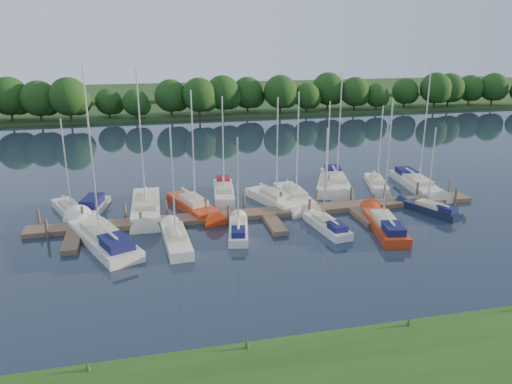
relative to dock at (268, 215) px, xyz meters
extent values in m
plane|color=#192032|center=(0.00, -7.31, -0.20)|extent=(260.00, 260.00, 0.00)
cube|color=brown|center=(0.00, 0.69, 0.00)|extent=(40.00, 2.00, 0.40)
cube|color=brown|center=(-16.00, -2.31, 0.00)|extent=(1.20, 4.00, 0.40)
cube|color=brown|center=(-8.00, -2.31, 0.00)|extent=(1.20, 4.00, 0.40)
cube|color=brown|center=(0.00, -2.31, 0.00)|extent=(1.20, 4.00, 0.40)
cube|color=brown|center=(8.00, -2.31, 0.00)|extent=(1.20, 4.00, 0.40)
cube|color=brown|center=(16.00, -2.31, 0.00)|extent=(1.20, 4.00, 0.40)
cylinder|color=#473D33|center=(-19.00, 1.99, 0.40)|extent=(0.24, 0.24, 2.00)
cylinder|color=#473D33|center=(-15.55, 1.99, 0.40)|extent=(0.24, 0.24, 2.00)
cylinder|color=#473D33|center=(-12.09, 1.99, 0.40)|extent=(0.24, 0.24, 2.00)
cylinder|color=#473D33|center=(-8.64, 1.99, 0.40)|extent=(0.24, 0.24, 2.00)
cylinder|color=#473D33|center=(-5.18, 1.99, 0.40)|extent=(0.24, 0.24, 2.00)
cylinder|color=#473D33|center=(-1.73, 1.99, 0.40)|extent=(0.24, 0.24, 2.00)
cylinder|color=#473D33|center=(1.73, 1.99, 0.40)|extent=(0.24, 0.24, 2.00)
cylinder|color=#473D33|center=(5.18, 1.99, 0.40)|extent=(0.24, 0.24, 2.00)
cylinder|color=#473D33|center=(8.64, 1.99, 0.40)|extent=(0.24, 0.24, 2.00)
cylinder|color=#473D33|center=(12.09, 1.99, 0.40)|extent=(0.24, 0.24, 2.00)
cylinder|color=#473D33|center=(15.55, 1.99, 0.40)|extent=(0.24, 0.24, 2.00)
cylinder|color=#473D33|center=(19.00, 1.99, 0.40)|extent=(0.24, 0.24, 2.00)
cylinder|color=#473D33|center=(-18.00, -0.61, 0.40)|extent=(0.24, 0.24, 2.00)
cylinder|color=#473D33|center=(-10.80, -0.61, 0.40)|extent=(0.24, 0.24, 2.00)
cylinder|color=#473D33|center=(-3.60, -0.61, 0.40)|extent=(0.24, 0.24, 2.00)
cylinder|color=#473D33|center=(3.60, -0.61, 0.40)|extent=(0.24, 0.24, 2.00)
cylinder|color=#473D33|center=(10.80, -0.61, 0.40)|extent=(0.24, 0.24, 2.00)
cylinder|color=#473D33|center=(18.00, -0.61, 0.40)|extent=(0.24, 0.24, 2.00)
cube|color=#1E4018|center=(0.00, 67.69, 0.10)|extent=(180.00, 30.00, 0.60)
cube|color=#375123|center=(0.00, 92.69, 0.50)|extent=(220.00, 40.00, 1.40)
cylinder|color=#38281C|center=(-33.10, 53.00, 1.11)|extent=(0.36, 0.36, 2.62)
sphere|color=#14350E|center=(-33.10, 53.00, 4.31)|extent=(6.11, 6.11, 6.11)
sphere|color=#14350E|center=(-31.79, 53.20, 3.44)|extent=(4.36, 4.36, 4.36)
cylinder|color=#38281C|center=(-26.41, 55.10, 1.08)|extent=(0.36, 0.36, 2.56)
sphere|color=#14350E|center=(-26.41, 55.10, 4.21)|extent=(5.98, 5.98, 5.98)
sphere|color=#14350E|center=(-25.13, 55.30, 3.36)|extent=(4.27, 4.27, 4.27)
cylinder|color=#38281C|center=(-22.64, 54.60, 1.01)|extent=(0.36, 0.36, 2.42)
sphere|color=#14350E|center=(-22.64, 54.60, 3.96)|extent=(5.64, 5.64, 5.64)
sphere|color=#14350E|center=(-21.43, 54.80, 3.16)|extent=(4.03, 4.03, 4.03)
cylinder|color=#38281C|center=(-15.45, 56.63, 0.95)|extent=(0.36, 0.36, 2.29)
sphere|color=#14350E|center=(-15.45, 56.63, 3.75)|extent=(5.35, 5.35, 5.35)
sphere|color=#14350E|center=(-14.31, 56.83, 2.99)|extent=(3.82, 3.82, 3.82)
cylinder|color=#38281C|center=(-10.99, 55.69, 0.90)|extent=(0.36, 0.36, 2.21)
sphere|color=#14350E|center=(-10.99, 55.69, 3.60)|extent=(5.15, 5.15, 5.15)
sphere|color=#14350E|center=(-9.88, 55.89, 2.87)|extent=(3.68, 3.68, 3.68)
cylinder|color=#38281C|center=(-6.46, 56.57, 1.10)|extent=(0.36, 0.36, 2.59)
sphere|color=#14350E|center=(-6.46, 56.57, 4.26)|extent=(6.04, 6.04, 6.04)
sphere|color=#14350E|center=(-5.17, 56.77, 3.40)|extent=(4.32, 4.32, 4.32)
cylinder|color=#38281C|center=(0.59, 53.00, 0.99)|extent=(0.36, 0.36, 2.37)
sphere|color=#14350E|center=(0.59, 53.00, 3.88)|extent=(5.53, 5.53, 5.53)
sphere|color=#14350E|center=(1.77, 53.20, 3.09)|extent=(3.95, 3.95, 3.95)
cylinder|color=#38281C|center=(4.59, 52.93, 1.18)|extent=(0.36, 0.36, 2.75)
sphere|color=#14350E|center=(4.59, 52.93, 4.54)|extent=(6.42, 6.42, 6.42)
sphere|color=#14350E|center=(5.97, 53.13, 3.62)|extent=(4.59, 4.59, 4.59)
cylinder|color=#38281C|center=(10.72, 55.27, 1.11)|extent=(0.36, 0.36, 2.62)
sphere|color=#14350E|center=(10.72, 55.27, 4.31)|extent=(6.11, 6.11, 6.11)
sphere|color=#14350E|center=(12.03, 55.47, 3.44)|extent=(4.37, 4.37, 4.37)
cylinder|color=#38281C|center=(15.04, 55.83, 0.96)|extent=(0.36, 0.36, 2.33)
sphere|color=#14350E|center=(15.04, 55.83, 3.81)|extent=(5.44, 5.44, 5.44)
sphere|color=#14350E|center=(16.20, 56.03, 3.04)|extent=(3.88, 3.88, 3.88)
cylinder|color=#38281C|center=(21.29, 56.15, 0.91)|extent=(0.36, 0.36, 2.21)
sphere|color=#14350E|center=(21.29, 56.15, 3.61)|extent=(5.16, 5.16, 5.16)
sphere|color=#14350E|center=(22.40, 56.35, 2.87)|extent=(3.69, 3.69, 3.69)
cylinder|color=#38281C|center=(27.52, 55.39, 1.02)|extent=(0.36, 0.36, 2.45)
sphere|color=#14350E|center=(27.52, 55.39, 4.01)|extent=(5.71, 5.71, 5.71)
sphere|color=#14350E|center=(28.74, 55.59, 3.20)|extent=(4.08, 4.08, 4.08)
cylinder|color=#38281C|center=(31.64, 56.02, 1.04)|extent=(0.36, 0.36, 2.48)
sphere|color=#14350E|center=(31.64, 56.02, 4.08)|extent=(5.79, 5.79, 5.79)
sphere|color=#14350E|center=(32.88, 56.22, 3.25)|extent=(4.14, 4.14, 4.14)
cylinder|color=#38281C|center=(37.22, 53.53, 0.99)|extent=(0.36, 0.36, 2.39)
sphere|color=#14350E|center=(37.22, 53.53, 3.91)|extent=(5.57, 5.57, 5.57)
sphere|color=#14350E|center=(38.42, 53.73, 3.11)|extent=(3.98, 3.98, 3.98)
cylinder|color=#38281C|center=(43.88, 56.22, 0.94)|extent=(0.36, 0.36, 2.27)
sphere|color=#14350E|center=(43.88, 56.22, 3.72)|extent=(5.30, 5.30, 5.30)
sphere|color=#14350E|center=(45.02, 56.42, 2.96)|extent=(3.79, 3.79, 3.79)
cylinder|color=#38281C|center=(48.26, 54.89, 0.79)|extent=(0.36, 0.36, 1.99)
sphere|color=#14350E|center=(48.26, 54.89, 3.22)|extent=(4.64, 4.64, 4.64)
sphere|color=#14350E|center=(49.25, 55.09, 2.56)|extent=(3.31, 3.31, 3.31)
cylinder|color=#38281C|center=(53.36, 52.96, 1.12)|extent=(0.36, 0.36, 2.65)
sphere|color=#14350E|center=(53.36, 52.96, 4.36)|extent=(6.17, 6.17, 6.17)
sphere|color=#14350E|center=(54.69, 53.16, 3.47)|extent=(4.41, 4.41, 4.41)
cylinder|color=#38281C|center=(59.77, 54.11, 1.17)|extent=(0.36, 0.36, 2.75)
sphere|color=#14350E|center=(59.77, 54.11, 4.53)|extent=(6.41, 6.41, 6.41)
sphere|color=#14350E|center=(61.14, 54.31, 3.61)|extent=(4.58, 4.58, 4.58)
cylinder|color=#38281C|center=(63.86, 55.92, 0.92)|extent=(0.36, 0.36, 2.24)
sphere|color=#14350E|center=(63.86, 55.92, 3.65)|extent=(5.22, 5.22, 5.22)
sphere|color=#14350E|center=(64.98, 56.12, 2.91)|extent=(3.73, 3.73, 3.73)
cube|color=silver|center=(-17.03, 5.20, -0.05)|extent=(3.79, 6.08, 0.99)
cone|color=silver|center=(-15.90, 2.48, -0.05)|extent=(1.56, 2.22, 0.83)
cube|color=beige|center=(-16.91, 4.93, 0.57)|extent=(2.16, 2.93, 0.45)
cylinder|color=silver|center=(-16.80, 4.66, 4.42)|extent=(0.12, 0.12, 7.97)
cylinder|color=silver|center=(-17.25, 5.75, 0.93)|extent=(1.11, 2.49, 0.10)
cylinder|color=silver|center=(-17.25, 5.75, 0.93)|extent=(1.09, 2.26, 0.20)
cube|color=silver|center=(-15.00, 5.12, -0.05)|extent=(2.96, 5.55, 0.97)
cone|color=silver|center=(-15.63, 2.56, -0.05)|extent=(1.23, 1.75, 0.87)
cube|color=#15184B|center=(-15.00, 5.12, 0.72)|extent=(2.05, 3.16, 0.88)
cube|color=silver|center=(-10.31, 4.59, -0.05)|extent=(2.75, 8.86, 1.15)
cone|color=silver|center=(-10.46, 0.20, -0.05)|extent=(1.33, 3.11, 1.23)
cube|color=beige|center=(-10.33, 4.15, 0.69)|extent=(1.98, 4.01, 0.52)
cylinder|color=silver|center=(-10.34, 3.72, 6.46)|extent=(0.12, 0.12, 11.86)
cylinder|color=silver|center=(-10.29, 5.47, 1.11)|extent=(0.23, 3.95, 0.10)
cylinder|color=silver|center=(-10.29, 5.47, 1.11)|extent=(0.32, 3.52, 0.20)
cube|color=#B93111|center=(-6.22, 3.72, -0.05)|extent=(4.24, 7.74, 1.24)
cone|color=#B93111|center=(-5.09, 0.17, -0.05)|extent=(1.78, 2.80, 1.04)
cube|color=beige|center=(-6.11, 3.37, 0.76)|extent=(2.51, 3.67, 0.57)
cylinder|color=silver|center=(-5.99, 3.01, 5.62)|extent=(0.12, 0.12, 10.06)
cylinder|color=silver|center=(-6.45, 4.43, 1.21)|extent=(1.11, 3.23, 0.10)
cylinder|color=silver|center=(-6.45, 4.43, 1.21)|extent=(1.09, 2.90, 0.20)
cube|color=silver|center=(-2.73, 6.96, -0.05)|extent=(2.73, 6.90, 1.21)
cone|color=silver|center=(-3.16, 3.63, -0.05)|extent=(1.23, 2.45, 0.94)
cube|color=beige|center=(-2.77, 6.63, 0.74)|extent=(1.79, 3.18, 0.55)
cube|color=maroon|center=(-2.48, 8.82, 0.85)|extent=(1.56, 2.17, 0.61)
cylinder|color=silver|center=(-2.81, 6.29, 5.10)|extent=(0.12, 0.12, 9.06)
cylinder|color=silver|center=(-2.64, 7.62, 1.18)|extent=(0.49, 3.01, 0.10)
cylinder|color=silver|center=(-2.64, 7.62, 1.18)|extent=(0.54, 2.69, 0.20)
cube|color=silver|center=(1.39, 3.72, -0.05)|extent=(4.07, 7.09, 1.21)
cone|color=silver|center=(2.52, 0.49, -0.05)|extent=(1.70, 2.58, 0.96)
cube|color=beige|center=(1.50, 3.39, 0.74)|extent=(2.37, 3.38, 0.55)
cylinder|color=silver|center=(1.62, 3.07, 5.19)|extent=(0.12, 0.12, 9.23)
cylinder|color=silver|center=(1.16, 4.36, 1.18)|extent=(1.11, 2.94, 0.10)
cylinder|color=silver|center=(1.16, 4.36, 1.18)|extent=(1.09, 2.65, 0.20)
cube|color=silver|center=(3.73, 4.41, -0.05)|extent=(2.20, 7.23, 1.11)
cone|color=silver|center=(3.83, 0.83, -0.05)|extent=(1.07, 2.54, 1.00)
cube|color=beige|center=(3.74, 4.05, 0.66)|extent=(1.59, 3.27, 0.51)
cylinder|color=silver|center=(3.75, 3.69, 5.35)|extent=(0.12, 0.12, 9.69)
cylinder|color=silver|center=(3.71, 5.13, 1.07)|extent=(0.19, 3.23, 0.10)
cylinder|color=silver|center=(3.71, 5.13, 1.07)|extent=(0.28, 2.87, 0.20)
cube|color=silver|center=(8.22, 7.31, -0.05)|extent=(4.10, 6.38, 1.02)
cone|color=silver|center=(6.96, 4.48, -0.05)|extent=(1.67, 2.34, 0.87)
cube|color=beige|center=(8.09, 7.03, 0.59)|extent=(2.32, 3.08, 0.46)
cylinder|color=silver|center=(7.97, 6.74, 4.64)|extent=(0.12, 0.12, 8.38)
cylinder|color=silver|center=(8.47, 7.88, 0.96)|extent=(1.22, 2.59, 0.10)
cylinder|color=silver|center=(8.47, 7.88, 0.96)|extent=(1.19, 2.35, 0.20)
cube|color=silver|center=(9.45, 7.94, -0.05)|extent=(4.19, 8.53, 1.23)
cone|color=silver|center=(8.47, 3.95, -0.05)|extent=(1.80, 3.07, 1.15)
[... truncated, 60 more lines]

